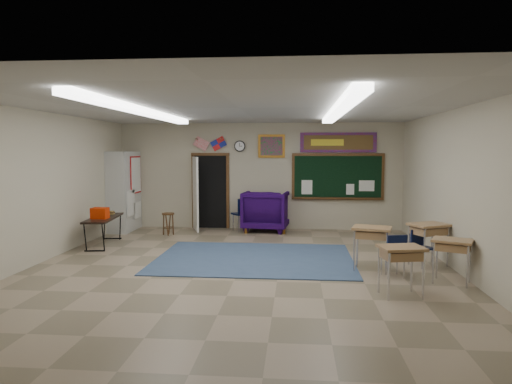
# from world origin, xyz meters

# --- Properties ---
(floor) EXTENTS (9.00, 9.00, 0.00)m
(floor) POSITION_xyz_m (0.00, 0.00, 0.00)
(floor) COLOR gray
(floor) RESTS_ON ground
(back_wall) EXTENTS (8.00, 0.04, 3.00)m
(back_wall) POSITION_xyz_m (0.00, 4.50, 1.50)
(back_wall) COLOR #AAA18A
(back_wall) RESTS_ON floor
(front_wall) EXTENTS (8.00, 0.04, 3.00)m
(front_wall) POSITION_xyz_m (0.00, -4.50, 1.50)
(front_wall) COLOR #AAA18A
(front_wall) RESTS_ON floor
(left_wall) EXTENTS (0.04, 9.00, 3.00)m
(left_wall) POSITION_xyz_m (-4.00, 0.00, 1.50)
(left_wall) COLOR #AAA18A
(left_wall) RESTS_ON floor
(right_wall) EXTENTS (0.04, 9.00, 3.00)m
(right_wall) POSITION_xyz_m (4.00, 0.00, 1.50)
(right_wall) COLOR #AAA18A
(right_wall) RESTS_ON floor
(ceiling) EXTENTS (8.00, 9.00, 0.04)m
(ceiling) POSITION_xyz_m (0.00, 0.00, 3.00)
(ceiling) COLOR #B9B9B4
(ceiling) RESTS_ON back_wall
(area_rug) EXTENTS (4.00, 3.00, 0.02)m
(area_rug) POSITION_xyz_m (0.20, 0.80, 0.01)
(area_rug) COLOR #344763
(area_rug) RESTS_ON floor
(fluorescent_strips) EXTENTS (3.86, 6.00, 0.10)m
(fluorescent_strips) POSITION_xyz_m (0.00, 0.00, 2.94)
(fluorescent_strips) COLOR white
(fluorescent_strips) RESTS_ON ceiling
(doorway) EXTENTS (1.10, 0.89, 2.16)m
(doorway) POSITION_xyz_m (-1.50, 4.35, 1.06)
(doorway) COLOR black
(doorway) RESTS_ON back_wall
(chalkboard) EXTENTS (2.55, 0.14, 1.30)m
(chalkboard) POSITION_xyz_m (2.20, 4.46, 1.46)
(chalkboard) COLOR #4F2F16
(chalkboard) RESTS_ON back_wall
(bulletin_board) EXTENTS (2.10, 0.05, 0.55)m
(bulletin_board) POSITION_xyz_m (2.20, 4.47, 2.45)
(bulletin_board) COLOR #A90E19
(bulletin_board) RESTS_ON back_wall
(framed_art_print) EXTENTS (0.75, 0.05, 0.65)m
(framed_art_print) POSITION_xyz_m (0.35, 4.47, 2.35)
(framed_art_print) COLOR #955E1C
(framed_art_print) RESTS_ON back_wall
(wall_clock) EXTENTS (0.32, 0.05, 0.32)m
(wall_clock) POSITION_xyz_m (-0.55, 4.47, 2.35)
(wall_clock) COLOR black
(wall_clock) RESTS_ON back_wall
(wall_flags) EXTENTS (1.16, 0.06, 0.70)m
(wall_flags) POSITION_xyz_m (-1.40, 4.44, 2.48)
(wall_flags) COLOR red
(wall_flags) RESTS_ON back_wall
(storage_cabinet) EXTENTS (0.59, 1.25, 2.20)m
(storage_cabinet) POSITION_xyz_m (-3.71, 3.85, 1.10)
(storage_cabinet) COLOR #B0B1AC
(storage_cabinet) RESTS_ON floor
(wingback_armchair) EXTENTS (1.33, 1.36, 1.12)m
(wingback_armchair) POSITION_xyz_m (0.22, 4.15, 0.56)
(wingback_armchair) COLOR #1A0536
(wingback_armchair) RESTS_ON floor
(student_chair_reading) EXTENTS (0.64, 0.64, 0.92)m
(student_chair_reading) POSITION_xyz_m (-0.46, 4.03, 0.46)
(student_chair_reading) COLOR black
(student_chair_reading) RESTS_ON floor
(student_chair_desk_a) EXTENTS (0.46, 0.46, 0.77)m
(student_chair_desk_a) POSITION_xyz_m (2.75, -0.33, 0.39)
(student_chair_desk_a) COLOR black
(student_chair_desk_a) RESTS_ON floor
(student_chair_desk_b) EXTENTS (0.47, 0.47, 0.70)m
(student_chair_desk_b) POSITION_xyz_m (3.46, 0.42, 0.35)
(student_chair_desk_b) COLOR black
(student_chair_desk_b) RESTS_ON floor
(student_desk_front_left) EXTENTS (0.80, 0.68, 0.82)m
(student_desk_front_left) POSITION_xyz_m (2.45, 0.05, 0.46)
(student_desk_front_left) COLOR #9E7249
(student_desk_front_left) RESTS_ON floor
(student_desk_front_right) EXTENTS (0.84, 0.77, 0.82)m
(student_desk_front_right) POSITION_xyz_m (3.60, 0.53, 0.46)
(student_desk_front_right) COLOR #9E7249
(student_desk_front_right) RESTS_ON floor
(student_desk_back_left) EXTENTS (0.73, 0.60, 0.77)m
(student_desk_back_left) POSITION_xyz_m (2.65, -1.42, 0.43)
(student_desk_back_left) COLOR #9E7249
(student_desk_back_left) RESTS_ON floor
(student_desk_back_right) EXTENTS (0.76, 0.69, 0.75)m
(student_desk_back_right) POSITION_xyz_m (3.65, -0.65, 0.42)
(student_desk_back_right) COLOR #9E7249
(student_desk_back_right) RESTS_ON floor
(folding_table) EXTENTS (0.73, 1.66, 0.91)m
(folding_table) POSITION_xyz_m (-3.46, 1.85, 0.36)
(folding_table) COLOR black
(folding_table) RESTS_ON floor
(wooden_stool) EXTENTS (0.33, 0.33, 0.58)m
(wooden_stool) POSITION_xyz_m (-2.31, 3.28, 0.30)
(wooden_stool) COLOR #543219
(wooden_stool) RESTS_ON floor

